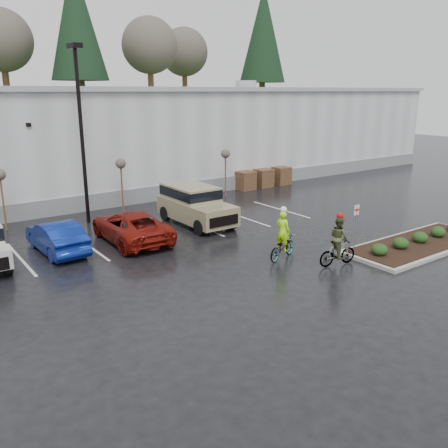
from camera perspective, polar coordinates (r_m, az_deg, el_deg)
ground at (r=19.17m, az=8.51°, el=-5.72°), size 120.00×120.00×0.00m
warehouse at (r=37.03m, az=-15.96°, el=10.03°), size 60.50×15.50×7.20m
wooded_ridge at (r=59.16m, az=-23.80°, el=10.61°), size 80.00×25.00×6.00m
lamppost at (r=26.15m, az=-16.91°, el=12.30°), size 0.50×1.00×9.22m
sapling_west at (r=26.42m, az=-25.34°, el=5.02°), size 0.60×0.60×3.20m
sapling_mid at (r=28.28m, az=-12.31°, el=6.79°), size 0.60×0.60×3.20m
sapling_east at (r=31.98m, az=0.18°, el=8.15°), size 0.60×0.60×3.20m
pallet_stack_a at (r=34.58m, az=2.57°, el=5.27°), size 1.20×1.20×1.35m
pallet_stack_b at (r=35.64m, az=4.73°, el=5.54°), size 1.20×1.20×1.35m
pallet_stack_c at (r=36.82m, az=6.87°, el=5.81°), size 1.20×1.20×1.35m
curb_island at (r=23.82m, az=22.44°, el=-2.28°), size 8.00×3.00×0.15m
mulch_bed at (r=23.80m, az=22.47°, el=-2.06°), size 7.60×2.60×0.04m
shrub_a at (r=21.32m, az=18.21°, el=-2.96°), size 0.70×0.70×0.52m
shrub_b at (r=22.51m, az=20.49°, el=-2.19°), size 0.70×0.70×0.52m
shrub_c at (r=23.73m, az=22.53°, el=-1.50°), size 0.70×0.70×0.52m
shrub_d at (r=24.98m, az=24.37°, el=-0.88°), size 0.70×0.70×0.52m
fire_lane_sign at (r=21.57m, az=15.57°, el=0.24°), size 0.30×0.05×2.20m
car_blue at (r=22.29m, az=-19.51°, el=-1.44°), size 1.68×4.41×1.44m
car_red at (r=22.96m, az=-11.14°, el=-0.27°), size 2.65×5.41×1.48m
suv_tan at (r=25.36m, az=-3.34°, el=2.20°), size 2.20×5.10×2.06m
cyclist_hivis at (r=20.40m, az=7.04°, el=-2.21°), size 2.01×1.20×2.30m
cyclist_olive at (r=19.96m, az=13.55°, el=-2.60°), size 1.79×0.89×2.25m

